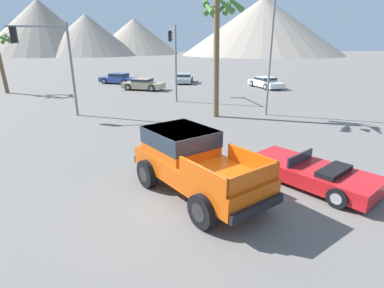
{
  "coord_description": "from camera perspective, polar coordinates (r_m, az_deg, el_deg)",
  "views": [
    {
      "loc": [
        -1.49,
        -8.51,
        4.55
      ],
      "look_at": [
        0.29,
        0.78,
        1.36
      ],
      "focal_mm": 28.0,
      "sensor_mm": 36.0,
      "label": 1
    }
  ],
  "objects": [
    {
      "name": "parked_car_silver",
      "position": [
        36.81,
        -1.48,
        12.43
      ],
      "size": [
        2.7,
        4.46,
        1.1
      ],
      "rotation": [
        0.0,
        0.0,
        6.05
      ],
      "color": "#B7BABF",
      "rests_on": "ground_plane"
    },
    {
      "name": "palm_tree_short",
      "position": [
        19.28,
        5.03,
        21.5
      ],
      "size": [
        2.79,
        2.89,
        7.38
      ],
      "color": "brown",
      "rests_on": "ground_plane"
    },
    {
      "name": "red_convertible_car",
      "position": [
        10.88,
        21.85,
        -5.14
      ],
      "size": [
        3.67,
        4.49,
        0.99
      ],
      "rotation": [
        0.0,
        0.0,
        0.53
      ],
      "color": "red",
      "rests_on": "ground_plane"
    },
    {
      "name": "traffic_light_main",
      "position": [
        21.21,
        -25.86,
        15.42
      ],
      "size": [
        3.55,
        0.38,
        5.76
      ],
      "rotation": [
        0.0,
        0.0,
        3.14
      ],
      "color": "slate",
      "rests_on": "ground_plane"
    },
    {
      "name": "parked_car_tan",
      "position": [
        31.51,
        -9.29,
        11.2
      ],
      "size": [
        4.53,
        3.52,
        1.14
      ],
      "rotation": [
        0.0,
        0.0,
        4.24
      ],
      "color": "tan",
      "rests_on": "ground_plane"
    },
    {
      "name": "traffic_light_crosswalk",
      "position": [
        26.14,
        -3.61,
        17.73
      ],
      "size": [
        0.38,
        4.28,
        5.9
      ],
      "rotation": [
        0.0,
        0.0,
        1.57
      ],
      "color": "slate",
      "rests_on": "ground_plane"
    },
    {
      "name": "orange_pickup_truck",
      "position": [
        9.41,
        -0.14,
        -2.79
      ],
      "size": [
        3.86,
        5.28,
        1.95
      ],
      "rotation": [
        0.0,
        0.0,
        0.46
      ],
      "color": "#CC4C0C",
      "rests_on": "ground_plane"
    },
    {
      "name": "parked_car_white",
      "position": [
        33.63,
        13.85,
        11.36
      ],
      "size": [
        2.45,
        4.74,
        1.13
      ],
      "rotation": [
        0.0,
        0.0,
        3.29
      ],
      "color": "white",
      "rests_on": "ground_plane"
    },
    {
      "name": "parked_car_blue",
      "position": [
        37.18,
        -13.83,
        12.05
      ],
      "size": [
        4.63,
        3.75,
        1.2
      ],
      "rotation": [
        0.0,
        0.0,
        1.04
      ],
      "color": "#334C9E",
      "rests_on": "ground_plane"
    },
    {
      "name": "ground_plane",
      "position": [
        9.77,
        -0.79,
        -9.12
      ],
      "size": [
        320.0,
        320.0,
        0.0
      ],
      "primitive_type": "plane",
      "color": "slate"
    },
    {
      "name": "street_lamp_post",
      "position": [
        20.29,
        14.95,
        18.69
      ],
      "size": [
        0.9,
        0.24,
        7.98
      ],
      "color": "slate",
      "rests_on": "ground_plane"
    },
    {
      "name": "distant_mountain_range",
      "position": [
        125.46,
        -3.98,
        20.96
      ],
      "size": [
        138.17,
        70.58,
        21.38
      ],
      "color": "gray",
      "rests_on": "ground_plane"
    }
  ]
}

